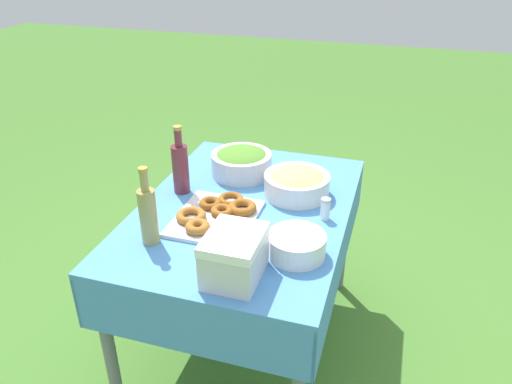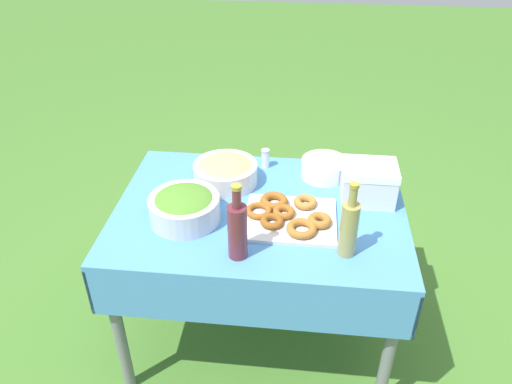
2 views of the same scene
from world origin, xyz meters
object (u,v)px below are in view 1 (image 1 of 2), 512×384
Objects in this scene: wine_bottle at (180,167)px; donut_platter at (217,215)px; plate_stack at (297,245)px; salad_bowl at (241,161)px; cooler_box at (234,256)px; pasta_bowl at (297,182)px; olive_oil_bottle at (148,214)px.

donut_platter is at bearing 52.91° from wine_bottle.
salad_bowl is at bearing -144.83° from plate_stack.
wine_bottle is at bearing -139.86° from cooler_box.
salad_bowl is 0.99× the size of pasta_bowl.
pasta_bowl is (0.12, 0.30, -0.01)m from salad_bowl.
plate_stack is at bearing 35.17° from salad_bowl.
donut_platter is 0.38m from cooler_box.
plate_stack is 0.68× the size of wine_bottle.
olive_oil_bottle is at bearing -12.59° from salad_bowl.
wine_bottle reaches higher than cooler_box.
pasta_bowl is at bearing 139.97° from olive_oil_bottle.
cooler_box is at bearing 74.35° from olive_oil_bottle.
pasta_bowl is at bearing 173.67° from cooler_box.
donut_platter is 0.39m from plate_stack.
pasta_bowl is 0.93× the size of wine_bottle.
olive_oil_bottle is 1.36× the size of cooler_box.
cooler_box is (0.50, 0.43, -0.04)m from wine_bottle.
wine_bottle is at bearing -75.97° from pasta_bowl.
donut_platter is at bearing -149.84° from cooler_box.
wine_bottle is (-0.32, -0.60, 0.08)m from plate_stack.
olive_oil_bottle reaches higher than plate_stack.
pasta_bowl is 0.63m from cooler_box.
cooler_box is (0.75, 0.23, 0.02)m from salad_bowl.
wine_bottle reaches higher than pasta_bowl.
salad_bowl is at bearing 140.92° from wine_bottle.
salad_bowl is 0.66m from olive_oil_bottle.
donut_platter is (0.42, 0.04, -0.04)m from salad_bowl.
wine_bottle is 1.37× the size of cooler_box.
salad_bowl is 0.92× the size of wine_bottle.
cooler_box is at bearing 30.16° from donut_platter.
pasta_bowl reaches higher than donut_platter.
salad_bowl is 1.35× the size of plate_stack.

